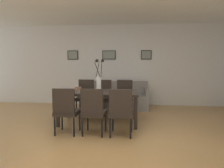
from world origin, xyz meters
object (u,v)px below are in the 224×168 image
at_px(framed_picture_right, 146,55).
at_px(dining_table, 99,95).
at_px(dining_chair_far_left, 93,109).
at_px(sofa, 115,99).
at_px(framed_picture_left, 73,55).
at_px(centerpiece_vase, 99,79).
at_px(dining_chair_near_left, 66,109).
at_px(dining_chair_mid_left, 121,110).
at_px(dining_chair_near_right, 86,95).
at_px(dining_chair_mid_right, 124,95).
at_px(bowl_near_left, 73,91).
at_px(framed_picture_center, 109,55).
at_px(dining_chair_far_right, 104,95).
at_px(bowl_near_right, 78,88).

bearing_deg(framed_picture_right, dining_table, -119.49).
relative_size(dining_chair_far_left, sofa, 0.46).
distance_m(dining_table, framed_picture_left, 2.63).
height_order(centerpiece_vase, framed_picture_left, framed_picture_left).
distance_m(centerpiece_vase, sofa, 1.82).
height_order(dining_chair_near_left, dining_chair_mid_left, same).
relative_size(dining_chair_near_right, sofa, 0.46).
relative_size(dining_chair_far_left, dining_chair_mid_right, 1.00).
distance_m(dining_chair_near_left, framed_picture_right, 3.59).
bearing_deg(dining_chair_near_left, centerpiece_vase, 58.11).
bearing_deg(dining_chair_near_right, framed_picture_left, 119.06).
height_order(dining_chair_far_left, framed_picture_left, framed_picture_left).
xyz_separation_m(dining_chair_far_left, bowl_near_left, (-0.56, 0.63, 0.27)).
bearing_deg(sofa, dining_chair_mid_right, -67.88).
xyz_separation_m(framed_picture_center, framed_picture_right, (1.20, 0.00, -0.00)).
bearing_deg(centerpiece_vase, dining_chair_near_right, 120.17).
bearing_deg(dining_chair_far_right, dining_chair_mid_right, 1.57).
height_order(dining_chair_mid_right, bowl_near_right, dining_chair_mid_right).
bearing_deg(centerpiece_vase, bowl_near_left, -159.43).
bearing_deg(framed_picture_left, dining_chair_mid_left, -59.34).
distance_m(dining_chair_mid_right, framed_picture_center, 1.77).
bearing_deg(framed_picture_left, sofa, -18.49).
relative_size(bowl_near_left, framed_picture_center, 0.39).
bearing_deg(bowl_near_left, dining_chair_near_left, -87.72).
bearing_deg(dining_chair_far_right, dining_table, -89.45).
relative_size(dining_chair_mid_left, framed_picture_left, 2.62).
relative_size(dining_chair_mid_right, bowl_near_right, 5.41).
bearing_deg(dining_chair_near_right, dining_chair_far_left, -72.58).
relative_size(dining_chair_mid_right, sofa, 0.46).
bearing_deg(bowl_near_left, dining_chair_near_right, 88.53).
bearing_deg(dining_chair_near_right, bowl_near_left, -91.47).
relative_size(dining_table, dining_chair_near_right, 1.96).
height_order(dining_chair_far_left, bowl_near_left, dining_chair_far_left).
height_order(dining_chair_mid_right, framed_picture_left, framed_picture_left).
height_order(dining_chair_near_right, bowl_near_right, dining_chair_near_right).
distance_m(dining_chair_mid_right, bowl_near_left, 1.55).
bearing_deg(dining_chair_mid_right, centerpiece_vase, -122.58).
relative_size(dining_table, framed_picture_left, 5.12).
relative_size(dining_chair_near_left, dining_chair_far_left, 1.00).
bearing_deg(dining_chair_mid_right, framed_picture_center, 113.81).
bearing_deg(dining_table, dining_chair_near_left, -121.89).
bearing_deg(sofa, framed_picture_right, 26.63).
distance_m(bowl_near_right, sofa, 1.71).
relative_size(dining_chair_mid_right, framed_picture_right, 2.78).
distance_m(dining_chair_near_left, dining_chair_mid_right, 2.00).
bearing_deg(framed_picture_center, framed_picture_left, 180.00).
relative_size(dining_chair_mid_left, bowl_near_right, 5.41).
relative_size(dining_chair_mid_left, framed_picture_right, 2.78).
bearing_deg(centerpiece_vase, dining_table, -124.65).
height_order(dining_chair_near_left, dining_chair_near_right, same).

